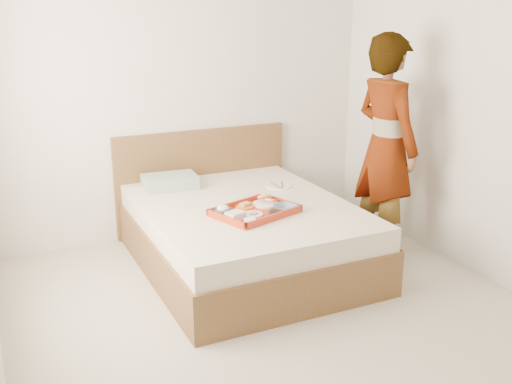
{
  "coord_description": "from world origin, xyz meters",
  "views": [
    {
      "loc": [
        -1.7,
        -3.08,
        2.03
      ],
      "look_at": [
        0.18,
        0.9,
        0.65
      ],
      "focal_mm": 41.62,
      "sensor_mm": 36.0,
      "label": 1
    }
  ],
  "objects_px": {
    "tray": "(255,210)",
    "person": "(386,147)",
    "dinner_plate": "(279,186)",
    "bed": "(245,235)"
  },
  "relations": [
    {
      "from": "tray",
      "to": "person",
      "type": "distance_m",
      "value": 1.28
    },
    {
      "from": "person",
      "to": "tray",
      "type": "bearing_deg",
      "value": 89.23
    },
    {
      "from": "tray",
      "to": "dinner_plate",
      "type": "distance_m",
      "value": 0.74
    },
    {
      "from": "dinner_plate",
      "to": "person",
      "type": "xyz_separation_m",
      "value": [
        0.73,
        -0.51,
        0.39
      ]
    },
    {
      "from": "dinner_plate",
      "to": "tray",
      "type": "bearing_deg",
      "value": -131.71
    },
    {
      "from": "tray",
      "to": "dinner_plate",
      "type": "bearing_deg",
      "value": 29.91
    },
    {
      "from": "tray",
      "to": "person",
      "type": "xyz_separation_m",
      "value": [
        1.22,
        0.04,
        0.37
      ]
    },
    {
      "from": "bed",
      "to": "tray",
      "type": "distance_m",
      "value": 0.39
    },
    {
      "from": "bed",
      "to": "dinner_plate",
      "type": "relative_size",
      "value": 9.14
    },
    {
      "from": "dinner_plate",
      "to": "person",
      "type": "distance_m",
      "value": 0.97
    }
  ]
}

